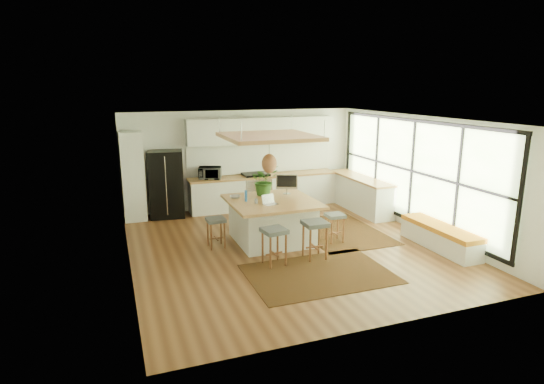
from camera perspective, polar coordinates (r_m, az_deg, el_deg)
name	(u,v)px	position (r m, az deg, el deg)	size (l,w,h in m)	color
floor	(289,246)	(9.65, 2.15, -6.92)	(7.00, 7.00, 0.00)	#5B321A
ceiling	(290,119)	(9.07, 2.30, 9.28)	(7.00, 7.00, 0.00)	white
wall_back	(242,159)	(12.52, -3.87, 4.19)	(6.50, 6.50, 0.00)	white
wall_front	(387,237)	(6.29, 14.44, -5.61)	(6.50, 6.50, 0.00)	white
wall_left	(125,198)	(8.61, -18.23, -0.73)	(7.00, 7.00, 0.00)	white
wall_right	(419,174)	(10.90, 18.25, 2.15)	(7.00, 7.00, 0.00)	white
window_wall	(418,172)	(10.88, 18.14, 2.40)	(0.10, 6.20, 2.60)	black
pantry	(133,177)	(11.77, -17.32, 1.90)	(0.55, 0.60, 2.25)	silver
back_counter_base	(264,192)	(12.56, -0.99, 0.02)	(4.20, 0.60, 0.88)	silver
back_counter_top	(264,176)	(12.47, -1.00, 2.08)	(4.24, 0.64, 0.05)	#A26B39
backsplash	(261,158)	(12.67, -1.45, 4.32)	(4.20, 0.02, 0.80)	white
upper_cabinets	(262,130)	(12.41, -1.23, 7.86)	(4.20, 0.34, 0.70)	silver
range	(256,190)	(12.47, -2.07, 0.20)	(0.76, 0.62, 1.00)	#A5A5AA
right_counter_base	(360,194)	(12.52, 11.17, -0.29)	(0.60, 2.50, 0.88)	silver
right_counter_top	(361,178)	(12.42, 11.26, 1.77)	(0.64, 2.54, 0.05)	#A26B39
window_bench	(440,237)	(10.10, 20.63, -5.38)	(0.52, 2.00, 0.50)	silver
ceiling_panel	(269,149)	(9.41, -0.36, 5.45)	(1.86, 1.86, 0.80)	#A26B39
rug_near	(319,274)	(8.34, 6.03, -10.33)	(2.60, 1.80, 0.01)	black
rug_right	(339,231)	(10.69, 8.56, -4.98)	(1.80, 2.60, 0.01)	black
fridge	(166,182)	(11.86, -13.33, 1.24)	(0.87, 0.68, 1.74)	black
island	(272,221)	(9.82, 0.00, -3.68)	(1.85, 1.85, 0.93)	#A26B39
stool_near_left	(274,247)	(8.58, 0.28, -7.06)	(0.43, 0.43, 0.73)	#474C4F
stool_near_right	(315,241)	(8.93, 5.47, -6.27)	(0.45, 0.45, 0.77)	#474C4F
stool_right_front	(335,226)	(9.90, 8.01, -4.35)	(0.38, 0.38, 0.64)	#474C4F
stool_right_back	(311,215)	(10.65, 5.02, -2.98)	(0.38, 0.38, 0.64)	#474C4F
stool_left_side	(216,231)	(9.55, -7.15, -4.98)	(0.38, 0.38, 0.64)	#474C4F
laptop	(271,199)	(9.31, -0.17, -0.91)	(0.29, 0.31, 0.22)	#A5A5AA
monitor	(287,183)	(10.20, 1.91, 1.17)	(0.50, 0.18, 0.46)	#A5A5AA
microwave	(210,172)	(12.02, -7.92, 2.60)	(0.58, 0.32, 0.39)	#A5A5AA
island_plant	(264,183)	(10.09, -1.01, 1.10)	(0.62, 0.69, 0.54)	#1E4C19
island_bowl	(235,197)	(9.90, -4.74, -0.63)	(0.24, 0.24, 0.06)	beige
island_bottle_0	(246,197)	(9.60, -3.29, -0.65)	(0.07, 0.07, 0.19)	#3984E4
island_bottle_1	(257,199)	(9.41, -1.97, -0.92)	(0.07, 0.07, 0.19)	#BBBDC1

